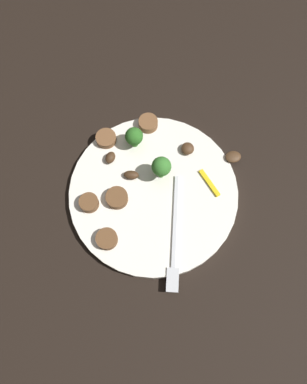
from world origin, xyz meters
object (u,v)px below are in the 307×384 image
at_px(mushroom_3, 131,175).
at_px(sausage_slice_2, 148,123).
at_px(broccoli_floret_0, 134,137).
at_px(sausage_slice_1, 106,138).
at_px(pepper_strip_0, 209,183).
at_px(mushroom_0, 233,157).
at_px(sausage_slice_3, 89,203).
at_px(sausage_slice_4, 107,239).
at_px(broccoli_floret_1, 159,166).
at_px(mushroom_2, 188,148).
at_px(sausage_slice_0, 117,198).
at_px(mushroom_1, 110,158).
at_px(plate, 154,193).
at_px(fork, 174,241).

bearing_deg(mushroom_3, sausage_slice_2, -173.50).
xyz_separation_m(broccoli_floret_0, sausage_slice_1, (0.01, -0.05, -0.02)).
bearing_deg(mushroom_3, pepper_strip_0, 107.03).
height_order(sausage_slice_2, mushroom_0, sausage_slice_2).
distance_m(sausage_slice_3, sausage_slice_4, 0.06).
xyz_separation_m(sausage_slice_2, mushroom_3, (0.09, 0.01, -0.00)).
relative_size(broccoli_floret_1, mushroom_2, 2.35).
relative_size(mushroom_0, mushroom_2, 1.21).
distance_m(sausage_slice_1, mushroom_0, 0.21).
relative_size(sausage_slice_0, sausage_slice_3, 1.15).
distance_m(broccoli_floret_0, mushroom_2, 0.09).
xyz_separation_m(sausage_slice_2, mushroom_1, (0.08, -0.03, -0.00)).
bearing_deg(sausage_slice_3, mushroom_2, 143.54).
height_order(sausage_slice_1, sausage_slice_3, sausage_slice_3).
bearing_deg(mushroom_2, broccoli_floret_1, -25.89).
distance_m(sausage_slice_1, sausage_slice_3, 0.11).
bearing_deg(sausage_slice_1, sausage_slice_3, 11.60).
bearing_deg(sausage_slice_1, mushroom_1, 35.87).
relative_size(sausage_slice_2, sausage_slice_3, 1.07).
height_order(broccoli_floret_1, sausage_slice_4, broccoli_floret_1).
relative_size(sausage_slice_4, mushroom_3, 1.34).
xyz_separation_m(sausage_slice_1, pepper_strip_0, (0.01, 0.18, -0.00)).
xyz_separation_m(sausage_slice_3, mushroom_1, (-0.08, -0.00, -0.00)).
distance_m(broccoli_floret_1, mushroom_2, 0.07).
height_order(sausage_slice_2, mushroom_1, sausage_slice_2).
xyz_separation_m(plate, broccoli_floret_0, (-0.07, -0.06, 0.03)).
bearing_deg(mushroom_0, sausage_slice_2, -90.78).
bearing_deg(mushroom_2, sausage_slice_0, -30.33).
bearing_deg(pepper_strip_0, sausage_slice_2, -114.24).
relative_size(broccoli_floret_0, pepper_strip_0, 0.82).
distance_m(sausage_slice_4, mushroom_3, 0.11).
distance_m(mushroom_2, pepper_strip_0, 0.07).
relative_size(plate, sausage_slice_4, 8.16).
relative_size(sausage_slice_1, mushroom_3, 1.37).
relative_size(plate, sausage_slice_3, 8.93).
xyz_separation_m(sausage_slice_2, mushroom_0, (0.00, 0.15, -0.00)).
bearing_deg(mushroom_1, broccoli_floret_1, 94.20).
bearing_deg(sausage_slice_3, broccoli_floret_0, 169.33).
relative_size(broccoli_floret_0, sausage_slice_1, 1.24).
bearing_deg(sausage_slice_3, mushroom_3, 148.77).
height_order(mushroom_1, mushroom_3, mushroom_1).
bearing_deg(sausage_slice_4, mushroom_2, 162.63).
bearing_deg(fork, plate, -154.96).
distance_m(sausage_slice_1, sausage_slice_2, 0.07).
bearing_deg(fork, mushroom_3, -144.30).
xyz_separation_m(broccoli_floret_1, mushroom_3, (0.02, -0.04, -0.03)).
bearing_deg(sausage_slice_4, mushroom_1, -157.55).
bearing_deg(broccoli_floret_1, fork, 34.70).
relative_size(sausage_slice_3, mushroom_0, 1.16).
xyz_separation_m(broccoli_floret_0, sausage_slice_0, (0.10, 0.01, -0.02)).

